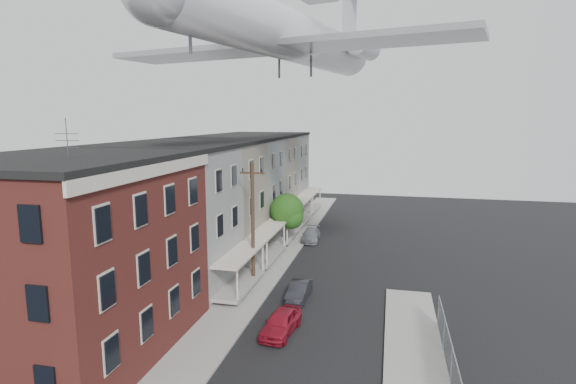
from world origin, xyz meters
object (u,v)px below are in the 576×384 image
(car_far, at_px, (311,235))
(car_mid, at_px, (299,291))
(utility_pole, at_px, (253,223))
(street_tree, at_px, (288,212))
(airplane, at_px, (292,36))
(car_near, at_px, (281,322))

(car_far, bearing_deg, car_mid, -86.11)
(utility_pole, relative_size, street_tree, 1.73)
(car_mid, bearing_deg, airplane, 110.73)
(car_near, height_order, car_mid, car_near)
(car_mid, distance_m, car_far, 14.80)
(street_tree, height_order, car_mid, street_tree)
(utility_pole, bearing_deg, car_mid, -26.03)
(utility_pole, xyz_separation_m, car_near, (3.80, -6.90, -4.01))
(utility_pole, relative_size, airplane, 0.31)
(utility_pole, height_order, car_far, utility_pole)
(utility_pole, height_order, car_mid, utility_pole)
(car_far, height_order, airplane, airplane)
(utility_pole, bearing_deg, street_tree, 88.11)
(utility_pole, bearing_deg, car_near, -61.17)
(street_tree, distance_m, car_far, 4.41)
(car_near, bearing_deg, utility_pole, 125.19)
(car_far, relative_size, airplane, 0.14)
(utility_pole, height_order, car_near, utility_pole)
(utility_pole, height_order, airplane, airplane)
(utility_pole, distance_m, airplane, 13.49)
(street_tree, distance_m, car_mid, 12.61)
(car_near, relative_size, airplane, 0.13)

